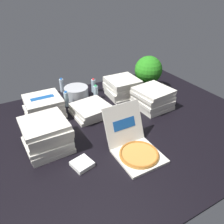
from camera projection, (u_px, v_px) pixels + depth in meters
The scene contains 14 objects.
ground_plane at pixel (118, 127), 2.46m from camera, with size 3.20×2.40×0.02m, color black.
open_pizza_box at pixel (135, 146), 2.05m from camera, with size 0.40×0.56×0.40m.
pizza_stack_left_near at pixel (153, 98), 2.75m from camera, with size 0.45×0.44×0.26m.
pizza_stack_right_mid at pixel (44, 108), 2.55m from camera, with size 0.44×0.43×0.26m.
pizza_stack_right_far at pixel (47, 135), 2.07m from camera, with size 0.43×0.43×0.30m.
pizza_stack_right_near at pixel (91, 110), 2.63m from camera, with size 0.45×0.45×0.13m.
pizza_stack_left_far at pixel (122, 88), 3.02m from camera, with size 0.45×0.44×0.26m.
ice_bucket at pixel (76, 92), 3.01m from camera, with size 0.33×0.33×0.15m, color #B7BABF.
water_bottle_0 at pixel (62, 85), 3.16m from camera, with size 0.06×0.06×0.21m.
water_bottle_1 at pixel (96, 93), 2.96m from camera, with size 0.06×0.06×0.21m.
water_bottle_2 at pixel (66, 99), 2.80m from camera, with size 0.06×0.06×0.21m.
water_bottle_3 at pixel (93, 86), 3.15m from camera, with size 0.06×0.06×0.21m.
potted_plant at pixel (148, 71), 3.15m from camera, with size 0.39×0.39×0.49m.
napkin_pile at pixel (82, 164), 1.93m from camera, with size 0.16×0.16×0.04m, color white.
Camera 1 is at (-1.05, -1.72, 1.42)m, focal length 35.10 mm.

